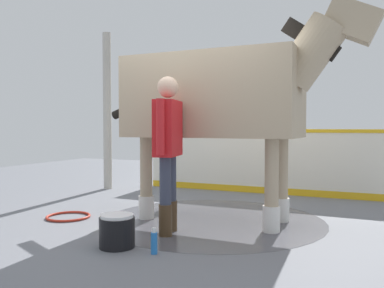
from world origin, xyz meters
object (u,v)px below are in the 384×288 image
Objects in this scene: handler at (168,142)px; wash_bucket at (117,231)px; horse at (221,98)px; bottle_shampoo at (103,222)px; bottle_spray at (154,242)px; hose_coil at (68,216)px.

wash_bucket is (-0.23, -0.68, -0.87)m from handler.
wash_bucket is (-0.57, -1.50, -1.41)m from horse.
horse is 2.10m from bottle_shampoo.
handler reaches higher than wash_bucket.
wash_bucket reaches higher than bottle_spray.
handler is 4.97× the size of wash_bucket.
bottle_spray is at bearing -4.94° from wash_bucket.
bottle_spray is at bearing -94.28° from horse.
wash_bucket is 1.43× the size of bottle_spray.
bottle_spray is at bearing -29.67° from bottle_shampoo.
hose_coil is at bearing -18.07° from handler.
handler is 1.13m from wash_bucket.
horse reaches higher than handler.
bottle_shampoo is (-1.13, -0.96, -1.49)m from horse.
handler reaches higher than hose_coil.
wash_bucket is at bearing -43.58° from bottle_shampoo.
handler is 1.19m from bottle_spray.
handler is 9.28× the size of bottle_shampoo.
hose_coil is (-1.58, 0.17, -1.02)m from handler.
bottle_shampoo is 0.33× the size of hose_coil.
bottle_spray is 0.43× the size of hose_coil.
bottle_spray is 2.00m from hose_coil.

